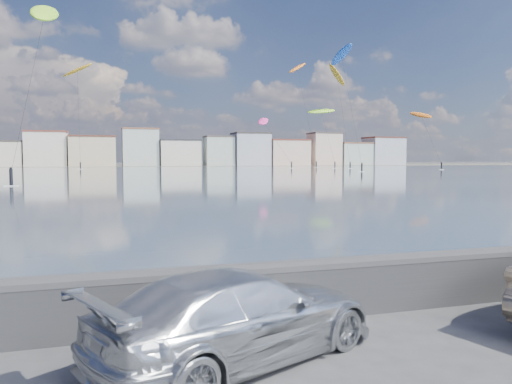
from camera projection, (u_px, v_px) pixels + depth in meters
The scene contains 13 objects.
bay_water at pixel (115, 174), 93.28m from camera, with size 500.00×177.00×0.00m, color #364356.
far_shore_strip at pixel (110, 166), 196.88m from camera, with size 500.00×60.00×0.00m, color #4C473D.
seawall at pixel (222, 293), 8.46m from camera, with size 400.00×0.36×1.08m.
far_buildings at pixel (114, 150), 183.49m from camera, with size 240.79×13.26×14.60m.
car_silver at pixel (239, 315), 7.06m from camera, with size 1.81×4.46×1.29m, color silver.
kitesurfer_2 at pixel (45, 14), 64.32m from camera, with size 5.01×20.22×24.67m.
kitesurfer_5 at pixel (77, 71), 141.23m from camera, with size 9.49×14.74×30.47m.
kitesurfer_6 at pixel (321, 112), 156.18m from camera, with size 10.62×16.38×19.22m.
kitesurfer_7 at pixel (337, 76), 151.52m from camera, with size 8.91×18.67×31.85m.
kitesurfer_11 at pixel (298, 69), 168.18m from camera, with size 9.25×15.01×36.13m.
kitesurfer_12 at pixel (342, 56), 119.91m from camera, with size 4.90×20.96×30.06m.
kitesurfer_16 at pixel (263, 122), 157.78m from camera, with size 8.22×20.80×16.82m.
kitesurfer_17 at pixel (421, 116), 135.92m from camera, with size 4.53×16.30×16.49m.
Camera 1 is at (-1.86, -5.43, 2.86)m, focal length 35.00 mm.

